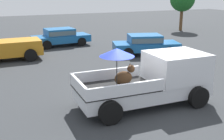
# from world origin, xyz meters

# --- Properties ---
(ground_plane) EXTENTS (80.00, 80.00, 0.00)m
(ground_plane) POSITION_xyz_m (0.00, 0.00, 0.00)
(ground_plane) COLOR #2D3033
(pickup_truck_main) EXTENTS (5.10, 2.35, 2.29)m
(pickup_truck_main) POSITION_xyz_m (0.44, -0.01, 0.97)
(pickup_truck_main) COLOR black
(pickup_truck_main) RESTS_ON ground
(parked_sedan_near) EXTENTS (4.63, 2.94, 1.33)m
(parked_sedan_near) POSITION_xyz_m (4.45, 7.36, 0.74)
(parked_sedan_near) COLOR black
(parked_sedan_near) RESTS_ON ground
(parked_sedan_far) EXTENTS (4.40, 2.18, 1.33)m
(parked_sedan_far) POSITION_xyz_m (0.05, 12.63, 0.74)
(parked_sedan_far) COLOR black
(parked_sedan_far) RESTS_ON ground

